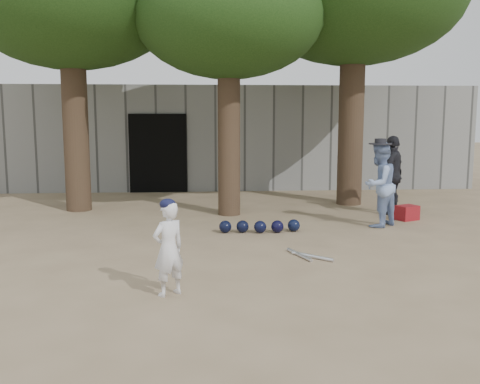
{
  "coord_description": "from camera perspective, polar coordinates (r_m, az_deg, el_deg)",
  "views": [
    {
      "loc": [
        -0.01,
        -7.29,
        2.13
      ],
      "look_at": [
        0.6,
        1.0,
        0.95
      ],
      "focal_mm": 40.0,
      "sensor_mm": 36.0,
      "label": 1
    }
  ],
  "objects": [
    {
      "name": "bat_pile",
      "position": [
        8.26,
        7.04,
        -6.74
      ],
      "size": [
        0.61,
        0.74,
        0.06
      ],
      "color": "silver",
      "rests_on": "ground"
    },
    {
      "name": "boy_player",
      "position": [
        6.44,
        -7.63,
        -6.03
      ],
      "size": [
        0.5,
        0.46,
        1.14
      ],
      "primitive_type": "imported",
      "rotation": [
        0.0,
        0.0,
        3.76
      ],
      "color": "white",
      "rests_on": "ground"
    },
    {
      "name": "back_building",
      "position": [
        17.64,
        -4.21,
        6.02
      ],
      "size": [
        16.0,
        5.24,
        3.0
      ],
      "color": "gray",
      "rests_on": "ground"
    },
    {
      "name": "spectator_dark",
      "position": [
        12.12,
        15.95,
        1.75
      ],
      "size": [
        0.95,
        1.05,
        1.72
      ],
      "primitive_type": "imported",
      "rotation": [
        0.0,
        0.0,
        4.05
      ],
      "color": "black",
      "rests_on": "ground"
    },
    {
      "name": "tree_row",
      "position": [
        12.59,
        -0.74,
        19.79
      ],
      "size": [
        11.4,
        5.8,
        6.69
      ],
      "color": "brown",
      "rests_on": "ground"
    },
    {
      "name": "helmet_row",
      "position": [
        9.89,
        2.14,
        -3.69
      ],
      "size": [
        1.51,
        0.32,
        0.23
      ],
      "color": "black",
      "rests_on": "ground"
    },
    {
      "name": "spectator_blue",
      "position": [
        10.66,
        14.6,
        0.75
      ],
      "size": [
        1.01,
        0.98,
        1.64
      ],
      "primitive_type": "imported",
      "rotation": [
        0.0,
        0.0,
        3.83
      ],
      "color": "#839BCB",
      "rests_on": "ground"
    },
    {
      "name": "ground",
      "position": [
        7.6,
        -4.0,
        -8.23
      ],
      "size": [
        70.0,
        70.0,
        0.0
      ],
      "primitive_type": "plane",
      "color": "#937C5E",
      "rests_on": "ground"
    },
    {
      "name": "red_bag",
      "position": [
        11.6,
        17.39,
        -2.12
      ],
      "size": [
        0.52,
        0.47,
        0.3
      ],
      "primitive_type": "cube",
      "rotation": [
        0.0,
        0.0,
        0.44
      ],
      "color": "maroon",
      "rests_on": "ground"
    }
  ]
}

